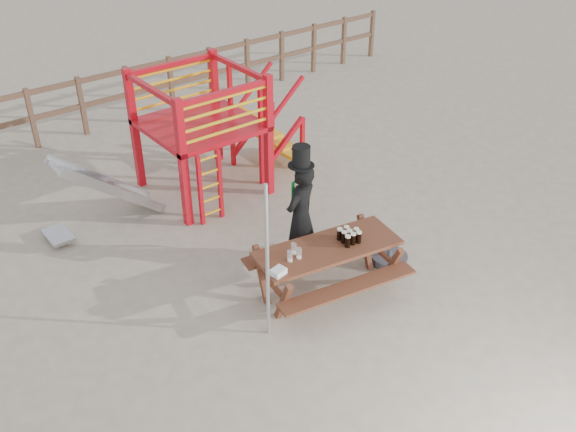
% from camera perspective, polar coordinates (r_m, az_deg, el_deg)
% --- Properties ---
extents(ground, '(60.00, 60.00, 0.00)m').
position_cam_1_polar(ground, '(8.71, 4.14, -7.22)').
color(ground, tan).
rests_on(ground, ground).
extents(back_fence, '(15.09, 0.09, 1.20)m').
position_cam_1_polar(back_fence, '(13.64, -15.98, 10.40)').
color(back_fence, brown).
rests_on(back_fence, ground).
extents(playground_fort, '(4.71, 1.84, 2.10)m').
position_cam_1_polar(playground_fort, '(10.69, -8.06, 7.28)').
color(playground_fort, red).
rests_on(playground_fort, ground).
extents(picnic_table, '(2.13, 1.65, 0.74)m').
position_cam_1_polar(picnic_table, '(8.52, 3.51, -4.24)').
color(picnic_table, brown).
rests_on(picnic_table, ground).
extents(man_with_hat, '(0.66, 0.54, 1.87)m').
position_cam_1_polar(man_with_hat, '(8.85, 1.12, 0.22)').
color(man_with_hat, black).
rests_on(man_with_hat, ground).
extents(metal_pole, '(0.05, 0.05, 2.14)m').
position_cam_1_polar(metal_pole, '(7.49, -1.85, -4.29)').
color(metal_pole, '#B2B2B7').
rests_on(metal_pole, ground).
extents(parasol_base, '(0.53, 0.53, 0.22)m').
position_cam_1_polar(parasol_base, '(9.40, 8.98, -3.75)').
color(parasol_base, '#3B3C41').
rests_on(parasol_base, ground).
extents(paper_bag, '(0.20, 0.17, 0.08)m').
position_cam_1_polar(paper_bag, '(7.84, -0.87, -4.97)').
color(paper_bag, white).
rests_on(paper_bag, picnic_table).
extents(stout_pints, '(0.28, 0.28, 0.17)m').
position_cam_1_polar(stout_pints, '(8.43, 5.47, -1.79)').
color(stout_pints, black).
rests_on(stout_pints, picnic_table).
extents(empty_glasses, '(0.22, 0.19, 0.15)m').
position_cam_1_polar(empty_glasses, '(8.11, 0.56, -3.30)').
color(empty_glasses, silver).
rests_on(empty_glasses, picnic_table).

